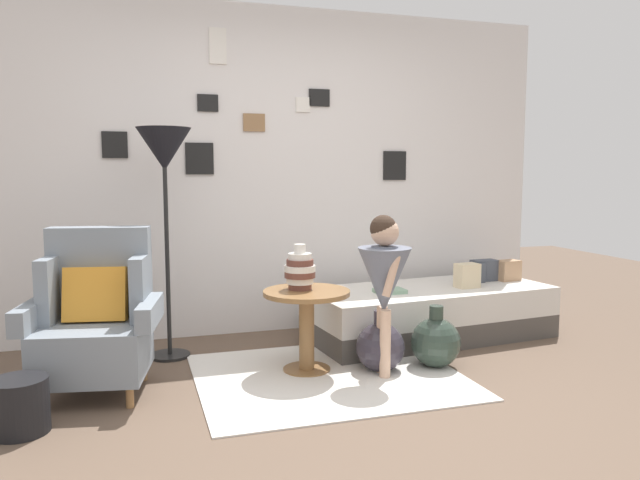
{
  "coord_description": "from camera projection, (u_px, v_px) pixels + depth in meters",
  "views": [
    {
      "loc": [
        -1.05,
        -2.89,
        1.31
      ],
      "look_at": [
        0.15,
        0.95,
        0.85
      ],
      "focal_mm": 34.05,
      "sensor_mm": 36.0,
      "label": 1
    }
  ],
  "objects": [
    {
      "name": "ground_plane",
      "position": [
        346.0,
        420.0,
        3.2
      ],
      "size": [
        12.0,
        12.0,
        0.0
      ],
      "primitive_type": "plane",
      "color": "brown"
    },
    {
      "name": "gallery_wall",
      "position": [
        265.0,
        172.0,
        4.9
      ],
      "size": [
        4.8,
        0.12,
        2.6
      ],
      "color": "silver",
      "rests_on": "ground"
    },
    {
      "name": "rug",
      "position": [
        328.0,
        376.0,
        3.87
      ],
      "size": [
        1.65,
        1.4,
        0.01
      ],
      "primitive_type": "cube",
      "color": "silver",
      "rests_on": "ground"
    },
    {
      "name": "armchair",
      "position": [
        96.0,
        319.0,
        3.59
      ],
      "size": [
        0.83,
        0.69,
        0.97
      ],
      "color": "#9E7042",
      "rests_on": "ground"
    },
    {
      "name": "daybed",
      "position": [
        429.0,
        312.0,
        4.78
      ],
      "size": [
        1.97,
        0.99,
        0.4
      ],
      "color": "#4C4742",
      "rests_on": "ground"
    },
    {
      "name": "pillow_head",
      "position": [
        508.0,
        270.0,
        5.05
      ],
      "size": [
        0.21,
        0.15,
        0.17
      ],
      "primitive_type": "cube",
      "rotation": [
        0.0,
        0.0,
        0.15
      ],
      "color": "tan",
      "rests_on": "daybed"
    },
    {
      "name": "pillow_mid",
      "position": [
        484.0,
        270.0,
        5.04
      ],
      "size": [
        0.22,
        0.13,
        0.17
      ],
      "primitive_type": "cube",
      "rotation": [
        0.0,
        0.0,
        0.05
      ],
      "color": "#474C56",
      "rests_on": "daybed"
    },
    {
      "name": "pillow_back",
      "position": [
        473.0,
        273.0,
        4.95
      ],
      "size": [
        0.19,
        0.15,
        0.16
      ],
      "primitive_type": "cube",
      "rotation": [
        0.0,
        0.0,
        0.2
      ],
      "color": "#474C56",
      "rests_on": "daybed"
    },
    {
      "name": "pillow_extra",
      "position": [
        467.0,
        276.0,
        4.74
      ],
      "size": [
        0.19,
        0.14,
        0.19
      ],
      "primitive_type": "cube",
      "rotation": [
        0.0,
        0.0,
        0.09
      ],
      "color": "beige",
      "rests_on": "daybed"
    },
    {
      "name": "side_table",
      "position": [
        307.0,
        314.0,
        3.94
      ],
      "size": [
        0.57,
        0.57,
        0.54
      ],
      "color": "olive",
      "rests_on": "ground"
    },
    {
      "name": "vase_striped",
      "position": [
        300.0,
        270.0,
        3.95
      ],
      "size": [
        0.2,
        0.2,
        0.3
      ],
      "color": "brown",
      "rests_on": "side_table"
    },
    {
      "name": "floor_lamp",
      "position": [
        164.0,
        160.0,
        4.14
      ],
      "size": [
        0.37,
        0.37,
        1.6
      ],
      "color": "black",
      "rests_on": "ground"
    },
    {
      "name": "person_child",
      "position": [
        384.0,
        275.0,
        3.82
      ],
      "size": [
        0.34,
        0.34,
        1.04
      ],
      "color": "#D8AD8E",
      "rests_on": "ground"
    },
    {
      "name": "book_on_daybed",
      "position": [
        390.0,
        291.0,
        4.54
      ],
      "size": [
        0.22,
        0.17,
        0.03
      ],
      "primitive_type": "cube",
      "rotation": [
        0.0,
        0.0,
        0.02
      ],
      "color": "#84AA8E",
      "rests_on": "daybed"
    },
    {
      "name": "demijohn_near",
      "position": [
        380.0,
        347.0,
        3.97
      ],
      "size": [
        0.32,
        0.32,
        0.41
      ],
      "color": "#332D38",
      "rests_on": "ground"
    },
    {
      "name": "demijohn_far",
      "position": [
        436.0,
        342.0,
        4.05
      ],
      "size": [
        0.33,
        0.33,
        0.42
      ],
      "color": "#2D3D33",
      "rests_on": "ground"
    },
    {
      "name": "magazine_basket",
      "position": [
        20.0,
        406.0,
        3.03
      ],
      "size": [
        0.28,
        0.28,
        0.28
      ],
      "primitive_type": "cylinder",
      "color": "black",
      "rests_on": "ground"
    }
  ]
}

